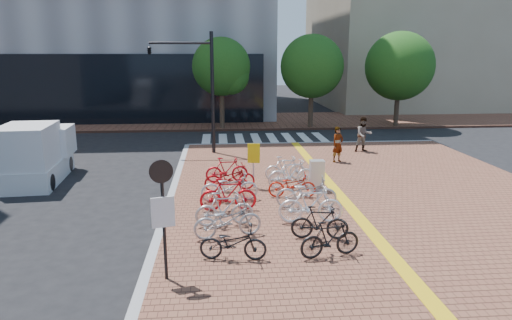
{
  "coord_description": "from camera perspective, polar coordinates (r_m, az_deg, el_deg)",
  "views": [
    {
      "loc": [
        -2.27,
        -12.92,
        5.11
      ],
      "look_at": [
        -0.93,
        3.11,
        1.3
      ],
      "focal_mm": 32.0,
      "sensor_mm": 36.0,
      "label": 1
    }
  ],
  "objects": [
    {
      "name": "sidewalk",
      "position": [
        10.76,
        26.33,
        -16.07
      ],
      "size": [
        14.0,
        34.0,
        0.15
      ],
      "primitive_type": "cube",
      "color": "brown",
      "rests_on": "ground"
    },
    {
      "name": "crosswalk",
      "position": [
        27.54,
        1.07,
        2.64
      ],
      "size": [
        7.5,
        4.0,
        0.01
      ],
      "color": "silver",
      "rests_on": "ground"
    },
    {
      "name": "bike_7",
      "position": [
        11.56,
        9.24,
        -9.69
      ],
      "size": [
        1.64,
        0.76,
        0.95
      ],
      "primitive_type": "imported",
      "rotation": [
        0.0,
        0.0,
        1.78
      ],
      "color": "black",
      "rests_on": "sidewalk"
    },
    {
      "name": "bike_8",
      "position": [
        12.56,
        7.98,
        -7.75
      ],
      "size": [
        1.61,
        0.68,
        0.94
      ],
      "primitive_type": "imported",
      "rotation": [
        0.0,
        0.0,
        1.42
      ],
      "color": "black",
      "rests_on": "sidewalk"
    },
    {
      "name": "bike_6",
      "position": [
        17.79,
        -3.67,
        -1.23
      ],
      "size": [
        1.69,
        0.6,
        1.0
      ],
      "primitive_type": "imported",
      "rotation": [
        0.0,
        0.0,
        1.65
      ],
      "color": "#AA0C18",
      "rests_on": "sidewalk"
    },
    {
      "name": "bike_3",
      "position": [
        14.59,
        -3.51,
        -4.32
      ],
      "size": [
        1.82,
        0.52,
        1.09
      ],
      "primitive_type": "imported",
      "rotation": [
        0.0,
        0.0,
        1.58
      ],
      "color": "red",
      "rests_on": "sidewalk"
    },
    {
      "name": "bike_1",
      "position": [
        12.57,
        -3.56,
        -7.51
      ],
      "size": [
        1.98,
        1.02,
        0.99
      ],
      "primitive_type": "imported",
      "rotation": [
        0.0,
        0.0,
        1.77
      ],
      "color": "#A7A7AC",
      "rests_on": "sidewalk"
    },
    {
      "name": "bike_12",
      "position": [
        17.07,
        4.46,
        -1.7
      ],
      "size": [
        1.89,
        0.85,
        1.1
      ],
      "primitive_type": "imported",
      "rotation": [
        0.0,
        0.0,
        1.76
      ],
      "color": "white",
      "rests_on": "sidewalk"
    },
    {
      "name": "tactile_strip",
      "position": [
        10.27,
        21.39,
        -16.51
      ],
      "size": [
        0.4,
        34.0,
        0.01
      ],
      "primitive_type": "cube",
      "color": "gold",
      "rests_on": "sidewalk"
    },
    {
      "name": "kerb_north",
      "position": [
        25.97,
        7.02,
        2.04
      ],
      "size": [
        14.0,
        0.25,
        0.15
      ],
      "primitive_type": "cube",
      "color": "gray",
      "rests_on": "ground"
    },
    {
      "name": "bike_4",
      "position": [
        15.54,
        -3.33,
        -3.33
      ],
      "size": [
        2.02,
        0.88,
        1.03
      ],
      "primitive_type": "imported",
      "rotation": [
        0.0,
        0.0,
        1.68
      ],
      "color": "silver",
      "rests_on": "sidewalk"
    },
    {
      "name": "pedestrian_b",
      "position": [
        23.86,
        13.3,
        3.13
      ],
      "size": [
        0.89,
        0.71,
        1.77
      ],
      "primitive_type": "imported",
      "rotation": [
        0.0,
        0.0,
        0.04
      ],
      "color": "#525769",
      "rests_on": "sidewalk"
    },
    {
      "name": "building_beige",
      "position": [
        49.44,
        20.37,
        17.04
      ],
      "size": [
        20.0,
        18.0,
        18.0
      ],
      "primitive_type": "cube",
      "color": "gray",
      "rests_on": "ground"
    },
    {
      "name": "pedestrian_a",
      "position": [
        21.34,
        10.18,
        1.93
      ],
      "size": [
        0.71,
        0.62,
        1.64
      ],
      "primitive_type": "imported",
      "rotation": [
        0.0,
        0.0,
        0.48
      ],
      "color": "gray",
      "rests_on": "sidewalk"
    },
    {
      "name": "bike_13",
      "position": [
        18.06,
        3.66,
        -1.03
      ],
      "size": [
        1.68,
        0.69,
        0.98
      ],
      "primitive_type": "imported",
      "rotation": [
        0.0,
        0.0,
        1.71
      ],
      "color": "silver",
      "rests_on": "sidewalk"
    },
    {
      "name": "bike_9",
      "position": [
        13.61,
        6.85,
        -5.56
      ],
      "size": [
        1.94,
        0.63,
        1.15
      ],
      "primitive_type": "imported",
      "rotation": [
        0.0,
        0.0,
        1.53
      ],
      "color": "white",
      "rests_on": "sidewalk"
    },
    {
      "name": "utility_box",
      "position": [
        16.86,
        7.6,
        -1.91
      ],
      "size": [
        0.52,
        0.39,
        1.13
      ],
      "primitive_type": "cube",
      "rotation": [
        0.0,
        0.0,
        -0.02
      ],
      "color": "silver",
      "rests_on": "sidewalk"
    },
    {
      "name": "street_trees",
      "position": [
        31.26,
        8.92,
        11.31
      ],
      "size": [
        16.2,
        4.6,
        6.35
      ],
      "color": "#38281E",
      "rests_on": "far_sidewalk"
    },
    {
      "name": "bike_2",
      "position": [
        13.37,
        -3.97,
        -6.13
      ],
      "size": [
        1.75,
        0.64,
        1.03
      ],
      "primitive_type": "imported",
      "rotation": [
        0.0,
        0.0,
        1.66
      ],
      "color": "#B4B4B9",
      "rests_on": "sidewalk"
    },
    {
      "name": "bike_10",
      "position": [
        14.93,
        6.33,
        -4.06
      ],
      "size": [
        2.03,
        0.84,
        1.04
      ],
      "primitive_type": "imported",
      "rotation": [
        0.0,
        0.0,
        1.49
      ],
      "color": "#ABABAF",
      "rests_on": "sidewalk"
    },
    {
      "name": "yellow_sign",
      "position": [
        16.9,
        -0.31,
        0.35
      ],
      "size": [
        0.46,
        0.13,
        1.69
      ],
      "color": "#B7B7BC",
      "rests_on": "sidewalk"
    },
    {
      "name": "bike_11",
      "position": [
        16.0,
        4.54,
        -3.15
      ],
      "size": [
        1.7,
        0.72,
        0.87
      ],
      "primitive_type": "imported",
      "rotation": [
        0.0,
        0.0,
        1.48
      ],
      "color": "red",
      "rests_on": "sidewalk"
    },
    {
      "name": "bike_5",
      "position": [
        16.69,
        -3.31,
        -2.22
      ],
      "size": [
        1.96,
        0.95,
        0.99
      ],
      "primitive_type": "imported",
      "rotation": [
        0.0,
        0.0,
        1.73
      ],
      "color": "#A30B0F",
      "rests_on": "sidewalk"
    },
    {
      "name": "far_sidewalk",
      "position": [
        34.37,
        -0.95,
        4.9
      ],
      "size": [
        70.0,
        8.0,
        0.15
      ],
      "primitive_type": "cube",
      "color": "brown",
      "rests_on": "ground"
    },
    {
      "name": "notice_sign",
      "position": [
        10.08,
        -11.57,
        -5.59
      ],
      "size": [
        0.5,
        0.18,
        2.76
      ],
      "color": "black",
      "rests_on": "sidewalk"
    },
    {
      "name": "box_truck",
      "position": [
        20.25,
        -25.68,
        0.65
      ],
      "size": [
        2.1,
        4.27,
        2.4
      ],
      "color": "silver",
      "rests_on": "ground"
    },
    {
      "name": "bike_0",
      "position": [
        11.3,
        -2.9,
        -10.31
      ],
      "size": [
        1.71,
        0.8,
        0.87
      ],
      "primitive_type": "imported",
      "rotation": [
        0.0,
        0.0,
        1.43
      ],
      "color": "black",
      "rests_on": "sidewalk"
    },
    {
      "name": "ground",
      "position": [
        14.08,
        4.86,
        -8.01
      ],
      "size": [
        120.0,
        120.0,
        0.0
      ],
      "primitive_type": "plane",
      "color": "black",
      "rests_on": "ground"
    },
    {
      "name": "traffic_light_pole",
      "position": [
        22.8,
        -9.03,
        10.99
      ],
      "size": [
        3.19,
        1.23,
        5.94
      ],
      "color": "black",
      "rests_on": "sidewalk"
    }
  ]
}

